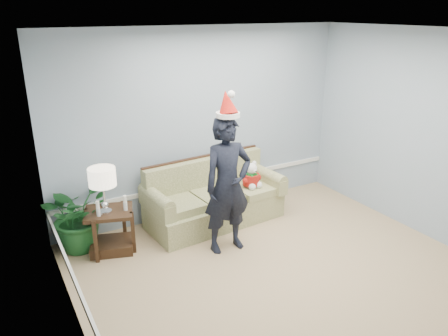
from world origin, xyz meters
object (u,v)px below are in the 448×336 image
table_lamp (102,179)px  man (228,185)px  sofa (213,200)px  teddy_bear (251,178)px  houseplant (77,214)px  side_table (111,235)px

table_lamp → man: size_ratio=0.34×
sofa → man: size_ratio=1.14×
man → teddy_bear: size_ratio=4.42×
man → houseplant: bearing=151.3°
side_table → houseplant: bearing=139.9°
table_lamp → teddy_bear: bearing=-0.4°
sofa → man: man is taller
table_lamp → side_table: bearing=41.2°
table_lamp → man: (1.36, -0.62, -0.13)m
side_table → man: (1.32, -0.66, 0.65)m
sofa → teddy_bear: 0.64m
teddy_bear → man: bearing=-148.2°
sofa → teddy_bear: (0.54, -0.16, 0.29)m
table_lamp → houseplant: table_lamp is taller
sofa → side_table: size_ratio=2.83×
sofa → teddy_bear: bearing=-21.2°
houseplant → teddy_bear: 2.42m
table_lamp → houseplant: 0.68m
teddy_bear → houseplant: bearing=164.6°
houseplant → man: size_ratio=0.55×
table_lamp → houseplant: size_ratio=0.61×
houseplant → teddy_bear: houseplant is taller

